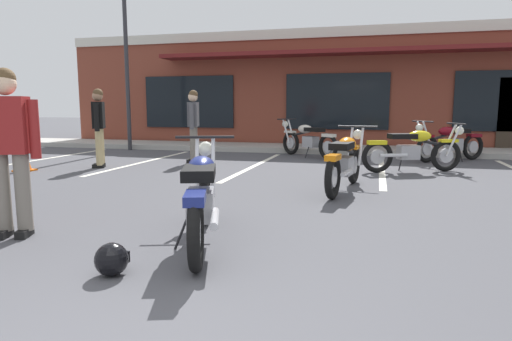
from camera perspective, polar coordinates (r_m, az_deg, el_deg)
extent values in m
plane|color=#47474C|center=(5.58, 2.05, -5.32)|extent=(80.00, 80.00, 0.00)
cube|color=#A8A59E|center=(13.19, 9.74, 2.70)|extent=(22.00, 1.80, 0.14)
cube|color=brown|center=(16.67, 11.06, 9.87)|extent=(18.32, 5.16, 3.67)
cube|color=beige|center=(14.24, 10.46, 17.03)|extent=(18.32, 0.06, 0.30)
cube|color=black|center=(15.27, -8.57, 8.65)|extent=(3.13, 0.06, 1.70)
cube|color=black|center=(14.05, 10.24, 8.66)|extent=(3.13, 0.06, 1.70)
cube|color=maroon|center=(13.73, 10.24, 14.63)|extent=(10.99, 0.90, 0.12)
cube|color=silver|center=(12.47, -24.91, 1.44)|extent=(0.12, 4.80, 0.01)
cube|color=silver|center=(10.93, -13.95, 1.11)|extent=(0.12, 4.80, 0.01)
cube|color=silver|center=(9.91, -0.10, 0.64)|extent=(0.12, 4.80, 0.01)
cube|color=silver|center=(9.57, 15.76, 0.07)|extent=(0.12, 4.80, 0.01)
torus|color=black|center=(3.59, -7.68, -7.81)|extent=(0.30, 0.64, 0.64)
cylinder|color=#B7B7BC|center=(3.59, -7.68, -7.81)|extent=(0.15, 0.29, 0.29)
torus|color=black|center=(4.98, -6.52, -3.25)|extent=(0.30, 0.64, 0.64)
cylinder|color=#B7B7BC|center=(4.98, -6.52, -3.25)|extent=(0.15, 0.29, 0.29)
cylinder|color=silver|center=(5.03, -7.55, 0.54)|extent=(0.15, 0.32, 0.66)
cylinder|color=silver|center=(5.02, -5.50, 0.56)|extent=(0.15, 0.32, 0.66)
cylinder|color=black|center=(5.08, -6.54, 4.26)|extent=(0.64, 0.24, 0.03)
sphere|color=silver|center=(5.17, -6.47, 2.77)|extent=(0.22, 0.22, 0.17)
cube|color=navy|center=(4.97, -6.55, 0.23)|extent=(0.25, 0.39, 0.06)
cube|color=#9E9EA3|center=(4.18, -7.09, -4.34)|extent=(0.36, 0.46, 0.28)
cylinder|color=silver|center=(3.83, -5.30, -6.12)|extent=(0.24, 0.54, 0.07)
cylinder|color=black|center=(4.34, -6.98, -0.67)|extent=(0.36, 0.91, 0.26)
ellipsoid|color=navy|center=(4.34, -6.99, 0.41)|extent=(0.40, 0.54, 0.22)
cube|color=black|center=(3.99, -7.29, -0.29)|extent=(0.43, 0.58, 0.10)
cube|color=navy|center=(3.50, -7.79, -3.48)|extent=(0.27, 0.39, 0.08)
cylinder|color=black|center=(4.20, -9.56, -8.02)|extent=(0.14, 0.07, 0.29)
torus|color=black|center=(11.12, 9.17, 3.01)|extent=(0.55, 0.49, 0.64)
cylinder|color=#B7B7BC|center=(11.12, 9.17, 3.01)|extent=(0.26, 0.23, 0.29)
torus|color=black|center=(12.20, 4.47, 3.54)|extent=(0.55, 0.49, 0.64)
cylinder|color=#B7B7BC|center=(12.20, 4.47, 3.54)|extent=(0.26, 0.23, 0.29)
cylinder|color=silver|center=(12.20, 3.86, 5.05)|extent=(0.28, 0.24, 0.66)
cylinder|color=silver|center=(12.31, 4.52, 5.07)|extent=(0.28, 0.24, 0.66)
cylinder|color=black|center=(12.30, 3.97, 6.57)|extent=(0.45, 0.53, 0.03)
sphere|color=silver|center=(12.37, 3.73, 5.93)|extent=(0.24, 0.24, 0.17)
cube|color=beige|center=(12.21, 4.37, 4.95)|extent=(0.37, 0.34, 0.06)
cube|color=#9E9EA3|center=(11.59, 6.98, 3.65)|extent=(0.46, 0.44, 0.28)
cylinder|color=silver|center=(11.41, 8.74, 3.35)|extent=(0.47, 0.41, 0.07)
cylinder|color=black|center=(11.72, 6.35, 4.89)|extent=(0.76, 0.65, 0.26)
ellipsoid|color=beige|center=(11.73, 6.29, 5.29)|extent=(0.53, 0.51, 0.22)
cube|color=black|center=(11.46, 7.48, 5.20)|extent=(0.58, 0.55, 0.10)
cube|color=beige|center=(11.09, 9.28, 4.44)|extent=(0.38, 0.35, 0.08)
cylinder|color=black|center=(11.44, 6.52, 2.30)|extent=(0.11, 0.12, 0.29)
torus|color=black|center=(9.13, 15.22, 1.72)|extent=(0.63, 0.34, 0.64)
cylinder|color=#B7B7BC|center=(9.13, 15.22, 1.72)|extent=(0.29, 0.17, 0.29)
torus|color=black|center=(9.77, 23.06, 1.76)|extent=(0.63, 0.34, 0.64)
cylinder|color=#B7B7BC|center=(9.77, 23.06, 1.76)|extent=(0.29, 0.17, 0.29)
cylinder|color=silver|center=(9.87, 23.40, 3.66)|extent=(0.32, 0.16, 0.66)
cylinder|color=silver|center=(9.72, 23.94, 3.57)|extent=(0.32, 0.16, 0.66)
cylinder|color=black|center=(9.82, 24.18, 5.47)|extent=(0.28, 0.62, 0.03)
sphere|color=silver|center=(9.87, 24.53, 4.64)|extent=(0.22, 0.22, 0.17)
cube|color=yellow|center=(9.76, 23.36, 3.50)|extent=(0.39, 0.27, 0.06)
cube|color=#9E9EA3|center=(9.38, 18.86, 2.22)|extent=(0.46, 0.37, 0.28)
cylinder|color=silver|center=(9.10, 17.14, 1.88)|extent=(0.54, 0.27, 0.07)
cylinder|color=black|center=(9.45, 20.02, 3.67)|extent=(0.89, 0.41, 0.26)
ellipsoid|color=yellow|center=(9.46, 20.15, 4.15)|extent=(0.54, 0.42, 0.22)
cube|color=black|center=(9.30, 18.17, 4.18)|extent=(0.59, 0.46, 0.10)
cube|color=yellow|center=(9.10, 15.17, 3.47)|extent=(0.39, 0.29, 0.08)
cylinder|color=black|center=(9.54, 17.94, 0.79)|extent=(0.07, 0.13, 0.29)
torus|color=black|center=(12.17, 25.93, 2.73)|extent=(0.57, 0.47, 0.64)
cylinder|color=#B7B7BC|center=(12.17, 25.93, 2.73)|extent=(0.26, 0.22, 0.29)
torus|color=black|center=(11.14, 20.99, 2.58)|extent=(0.57, 0.47, 0.64)
cylinder|color=#B7B7BC|center=(11.14, 20.99, 2.58)|extent=(0.26, 0.22, 0.29)
cylinder|color=silver|center=(10.98, 21.02, 4.18)|extent=(0.28, 0.23, 0.66)
cylinder|color=silver|center=(11.11, 20.38, 4.25)|extent=(0.28, 0.23, 0.66)
cylinder|color=black|center=(10.98, 20.48, 5.88)|extent=(0.43, 0.54, 0.03)
sphere|color=silver|center=(10.93, 20.13, 5.15)|extent=(0.24, 0.24, 0.17)
cube|color=maroon|center=(11.09, 20.92, 4.12)|extent=(0.37, 0.33, 0.06)
cube|color=#9E9EA3|center=(11.70, 23.87, 3.06)|extent=(0.46, 0.43, 0.28)
cylinder|color=silver|center=(12.06, 24.59, 2.96)|extent=(0.48, 0.39, 0.07)
cylinder|color=black|center=(11.54, 23.25, 4.23)|extent=(0.78, 0.62, 0.26)
ellipsoid|color=maroon|center=(11.52, 23.20, 4.62)|extent=(0.54, 0.50, 0.22)
cube|color=black|center=(11.78, 24.43, 4.62)|extent=(0.58, 0.54, 0.10)
cube|color=maroon|center=(12.17, 26.08, 4.04)|extent=(0.38, 0.35, 0.08)
cylinder|color=black|center=(11.65, 24.67, 1.71)|extent=(0.10, 0.12, 0.29)
torus|color=black|center=(6.36, 9.78, -0.83)|extent=(0.20, 0.65, 0.64)
cylinder|color=#B7B7BC|center=(6.36, 9.78, -0.83)|extent=(0.10, 0.29, 0.29)
torus|color=black|center=(7.75, 12.38, 0.70)|extent=(0.20, 0.65, 0.64)
cylinder|color=#B7B7BC|center=(7.75, 12.38, 0.70)|extent=(0.10, 0.29, 0.29)
cylinder|color=silver|center=(7.83, 11.95, 3.15)|extent=(0.09, 0.33, 0.66)
cylinder|color=silver|center=(7.79, 13.25, 3.09)|extent=(0.09, 0.33, 0.66)
cylinder|color=black|center=(7.87, 12.78, 5.48)|extent=(0.66, 0.13, 0.03)
sphere|color=silver|center=(7.95, 12.86, 4.50)|extent=(0.19, 0.19, 0.17)
cube|color=orange|center=(7.75, 12.51, 2.94)|extent=(0.19, 0.38, 0.06)
cube|color=#9E9EA3|center=(6.96, 11.08, 0.58)|extent=(0.30, 0.43, 0.28)
cylinder|color=silver|center=(6.58, 11.54, -0.22)|extent=(0.15, 0.55, 0.07)
cylinder|color=black|center=(7.13, 11.49, 2.68)|extent=(0.20, 0.94, 0.26)
ellipsoid|color=orange|center=(7.14, 11.54, 3.34)|extent=(0.33, 0.51, 0.22)
cube|color=black|center=(6.79, 10.89, 3.11)|extent=(0.36, 0.56, 0.10)
cube|color=orange|center=(6.30, 9.79, 1.66)|extent=(0.21, 0.38, 0.08)
cylinder|color=black|center=(6.97, 9.45, -1.53)|extent=(0.14, 0.04, 0.29)
cube|color=black|center=(10.09, -19.49, 0.52)|extent=(0.26, 0.19, 0.08)
cube|color=black|center=(10.28, -19.31, 0.67)|extent=(0.26, 0.19, 0.08)
cylinder|color=tan|center=(10.04, -19.38, 2.90)|extent=(0.20, 0.20, 0.80)
cylinder|color=tan|center=(10.23, -19.20, 3.00)|extent=(0.20, 0.20, 0.80)
cube|color=black|center=(10.10, -19.47, 6.68)|extent=(0.36, 0.44, 0.56)
cylinder|color=black|center=(9.85, -19.68, 6.41)|extent=(0.13, 0.13, 0.58)
cylinder|color=black|center=(10.35, -19.24, 6.50)|extent=(0.13, 0.13, 0.58)
sphere|color=#A07556|center=(10.10, -19.58, 8.95)|extent=(0.29, 0.29, 0.22)
sphere|color=brown|center=(10.10, -19.53, 9.24)|extent=(0.28, 0.28, 0.21)
cube|color=black|center=(10.49, -8.19, 1.19)|extent=(0.26, 0.16, 0.08)
cube|color=black|center=(10.69, -8.02, 1.32)|extent=(0.26, 0.16, 0.08)
cylinder|color=slate|center=(10.44, -8.02, 3.48)|extent=(0.18, 0.18, 0.80)
cylinder|color=slate|center=(10.64, -7.86, 3.56)|extent=(0.18, 0.18, 0.80)
cube|color=#4C4C51|center=(10.51, -8.01, 7.11)|extent=(0.31, 0.42, 0.56)
cylinder|color=#4C4C51|center=(10.26, -8.22, 6.86)|extent=(0.12, 0.12, 0.58)
cylinder|color=#4C4C51|center=(10.76, -7.80, 6.92)|extent=(0.12, 0.12, 0.58)
sphere|color=beige|center=(10.51, -8.05, 9.29)|extent=(0.27, 0.27, 0.22)
sphere|color=brown|center=(10.51, -8.00, 9.56)|extent=(0.25, 0.25, 0.21)
cube|color=black|center=(5.11, -27.44, -7.08)|extent=(0.18, 0.26, 0.08)
cube|color=black|center=(5.19, -29.49, -7.00)|extent=(0.18, 0.26, 0.08)
cylinder|color=slate|center=(5.05, -27.58, -2.36)|extent=(0.19, 0.19, 0.80)
cylinder|color=slate|center=(5.14, -29.64, -2.35)|extent=(0.19, 0.19, 0.80)
cube|color=maroon|center=(5.03, -29.13, 5.07)|extent=(0.43, 0.34, 0.56)
cylinder|color=maroon|center=(4.93, -26.44, 4.74)|extent=(0.13, 0.13, 0.58)
sphere|color=beige|center=(5.03, -29.45, 9.62)|extent=(0.28, 0.28, 0.22)
sphere|color=brown|center=(5.04, -29.45, 10.18)|extent=(0.27, 0.27, 0.21)
sphere|color=black|center=(3.69, -17.96, -10.74)|extent=(0.26, 0.26, 0.26)
cube|color=black|center=(3.78, -17.09, -10.38)|extent=(0.18, 0.03, 0.09)
cube|color=orange|center=(10.22, -27.41, 0.02)|extent=(0.34, 0.34, 0.03)
cone|color=orange|center=(10.19, -27.50, 1.50)|extent=(0.26, 0.26, 0.50)
cylinder|color=white|center=(10.19, -27.52, 1.72)|extent=(0.19, 0.19, 0.06)
cylinder|color=#2D2D33|center=(14.03, -16.19, 13.35)|extent=(0.12, 0.12, 5.29)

